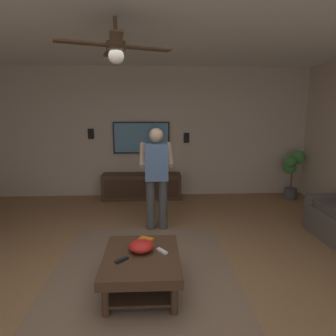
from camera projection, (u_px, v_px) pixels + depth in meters
The scene contains 18 objects.
ground_plane at pixel (147, 282), 3.33m from camera, with size 8.55×8.55×0.00m, color olive.
wall_back_tv at pixel (149, 133), 6.61m from camera, with size 0.10×7.28×2.85m, color #BCA893.
ceiling_slab at pixel (142, 3), 2.79m from camera, with size 7.32×7.28×0.10m, color white.
area_rug at pixel (143, 278), 3.39m from camera, with size 2.97×2.16×0.01m, color #7A604C.
coffee_table at pixel (142, 264), 3.14m from camera, with size 1.00×0.80×0.40m.
media_console at pixel (142, 186), 6.49m from camera, with size 0.45×1.70×0.55m.
tv at pixel (141, 138), 6.53m from camera, with size 0.05×1.24×0.70m.
person_standing at pixel (157, 173), 4.68m from camera, with size 0.54×0.54×1.64m.
potted_plant_tall at pixel (293, 168), 6.43m from camera, with size 0.39×0.49×1.07m.
bowl at pixel (141, 246), 3.20m from camera, with size 0.27×0.27×0.12m, color red.
remote_white at pixel (162, 251), 3.19m from camera, with size 0.15×0.04×0.02m, color white.
remote_black at pixel (122, 260), 3.00m from camera, with size 0.15×0.04×0.02m, color black.
remote_grey at pixel (136, 247), 3.29m from camera, with size 0.15×0.04×0.02m, color slate.
book at pixel (143, 242), 3.40m from camera, with size 0.22×0.16×0.04m, color orange.
vase_round at pixel (162, 169), 6.41m from camera, with size 0.22×0.22×0.22m, color orange.
wall_speaker_left at pixel (187, 138), 6.59m from camera, with size 0.06×0.12×0.22m, color black.
wall_speaker_right at pixel (91, 134), 6.47m from camera, with size 0.06×0.12×0.22m, color black.
ceiling_fan at pixel (116, 49), 3.02m from camera, with size 1.20×1.17×0.46m.
Camera 1 is at (-3.04, -0.10, 1.89)m, focal length 31.66 mm.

